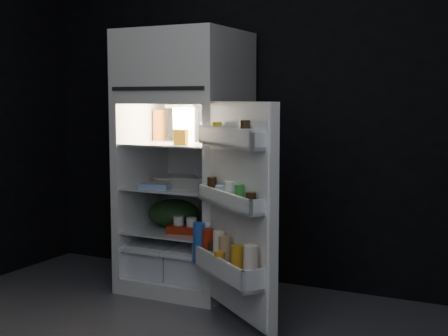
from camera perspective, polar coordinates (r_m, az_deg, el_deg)
The scene contains 16 objects.
wall_back at distance 4.40m, azimuth 5.93°, elevation 6.63°, with size 4.00×0.00×2.70m, color black.
refrigerator at distance 4.33m, azimuth -3.44°, elevation 1.44°, with size 0.76×0.71×1.78m.
fridge_door at distance 3.52m, azimuth 1.10°, elevation -4.13°, with size 0.68×0.60×1.22m.
milk_jug at distance 4.38m, azimuth -3.54°, elevation 3.99°, with size 0.15×0.15×0.24m, color white.
mayo_jar at distance 4.30m, azimuth -1.46°, elevation 3.29°, with size 0.10×0.10×0.14m, color #204FB1.
jam_jar at distance 4.22m, azimuth -1.09°, elevation 3.16°, with size 0.10×0.10×0.13m, color black.
amber_bottle at distance 4.53m, azimuth -5.96°, elevation 3.92°, with size 0.09×0.09×0.22m, color #C55C1F.
small_carton at distance 4.09m, azimuth -3.98°, elevation 2.84°, with size 0.08×0.06×0.10m, color orange.
egg_carton at distance 4.22m, azimuth -3.01°, elevation -1.34°, with size 0.28×0.10×0.07m, color gray.
pie at distance 4.47m, azimuth -4.54°, elevation -1.13°, with size 0.33×0.33×0.04m, color tan.
flat_package at distance 4.16m, azimuth -6.40°, elevation -1.69°, with size 0.20×0.10×0.04m, color #85A3CE.
wrapped_pkg at distance 4.39m, azimuth -0.55°, elevation -1.17°, with size 0.12×0.10×0.05m, color beige.
produce_bag at distance 4.41m, azimuth -4.60°, elevation -4.14°, with size 0.37×0.32×0.20m, color #193815.
yogurt_tray at distance 4.21m, azimuth -3.46°, elevation -5.63°, with size 0.24×0.13×0.05m, color #99220D.
small_can_red at distance 4.46m, azimuth -1.30°, elevation -4.69°, with size 0.07×0.07×0.09m, color #99220D.
small_can_silver at distance 4.36m, azimuth -0.32°, elevation -4.96°, with size 0.08×0.08×0.09m, color silver.
Camera 1 is at (1.55, -2.42, 1.32)m, focal length 50.00 mm.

